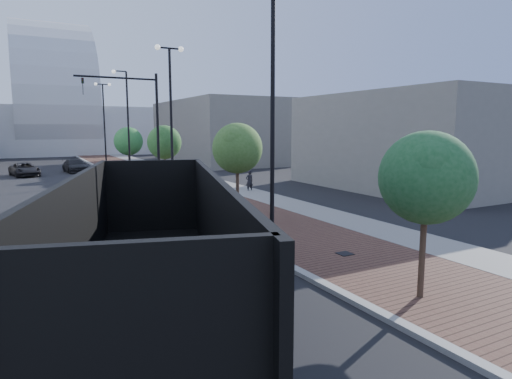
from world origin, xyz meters
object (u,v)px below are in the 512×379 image
dump_truck (153,240)px  dark_car_mid (25,169)px  white_sedan (99,206)px  pedestrian (249,181)px

dump_truck → dark_car_mid: 34.99m
white_sedan → pedestrian: 11.87m
pedestrian → white_sedan: bearing=19.8°
dump_truck → pedestrian: (11.01, 15.65, -0.74)m
white_sedan → pedestrian: size_ratio=2.83×
dump_truck → dark_car_mid: size_ratio=3.04×
dark_car_mid → pedestrian: size_ratio=2.92×
dark_car_mid → pedestrian: 23.74m
dump_truck → pedestrian: bearing=71.0°
white_sedan → pedestrian: (10.84, 4.83, 0.05)m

